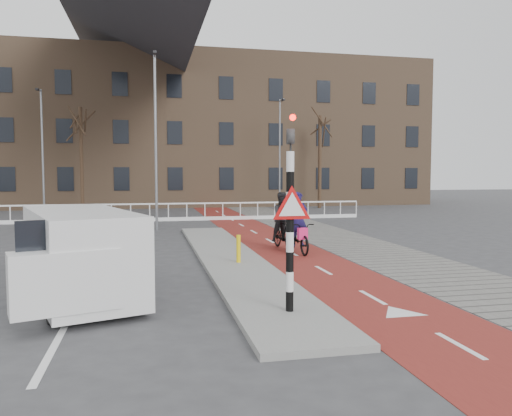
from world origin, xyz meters
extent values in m
plane|color=#38383A|center=(0.00, 0.00, 0.00)|extent=(120.00, 120.00, 0.00)
cube|color=maroon|center=(1.50, 10.00, 0.01)|extent=(2.50, 60.00, 0.01)
cube|color=slate|center=(4.30, 10.00, 0.01)|extent=(3.00, 60.00, 0.01)
cube|color=gray|center=(-0.70, 4.00, 0.06)|extent=(1.80, 16.00, 0.12)
cylinder|color=black|center=(-0.60, -2.00, 1.56)|extent=(0.14, 0.14, 2.88)
imported|color=black|center=(-0.60, -2.00, 3.40)|extent=(0.13, 0.16, 0.80)
cylinder|color=#FF0C05|center=(-0.60, -2.14, 3.58)|extent=(0.11, 0.02, 0.11)
cylinder|color=yellow|center=(-0.63, 3.05, 0.51)|extent=(0.12, 0.12, 0.77)
imported|color=black|center=(1.69, 4.93, 0.51)|extent=(0.76, 1.95, 1.01)
imported|color=#1B1449|center=(1.69, 4.93, 1.13)|extent=(0.66, 0.45, 1.75)
cube|color=#F32270|center=(1.67, 4.38, 0.71)|extent=(0.31, 0.20, 0.36)
imported|color=black|center=(1.43, 5.85, 0.56)|extent=(0.72, 1.87, 1.09)
imported|color=black|center=(1.43, 5.85, 1.11)|extent=(0.90, 0.74, 1.71)
cube|color=silver|center=(-4.46, 0.13, 0.99)|extent=(2.95, 4.63, 1.72)
cube|color=#1D791A|center=(-5.33, 0.13, 0.89)|extent=(0.86, 2.63, 0.55)
cube|color=#1D791A|center=(-3.59, 0.13, 0.89)|extent=(0.86, 2.63, 0.55)
cube|color=black|center=(-4.46, -1.67, 1.39)|extent=(1.49, 0.52, 0.90)
cylinder|color=black|center=(-4.71, -1.48, 0.30)|extent=(0.39, 0.64, 0.60)
cylinder|color=black|center=(-3.32, -1.04, 0.30)|extent=(0.39, 0.64, 0.60)
cylinder|color=black|center=(-5.60, 1.31, 0.30)|extent=(0.39, 0.64, 0.60)
cylinder|color=black|center=(-4.21, 1.75, 0.30)|extent=(0.39, 0.64, 0.60)
cube|color=silver|center=(-5.00, 17.00, 0.95)|extent=(28.00, 0.08, 0.08)
cube|color=silver|center=(-5.00, 17.00, 0.10)|extent=(28.00, 0.10, 0.20)
cube|color=#7F6047|center=(-3.00, 32.00, 6.00)|extent=(46.00, 10.00, 12.00)
cylinder|color=#302215|center=(-7.19, 22.98, 3.39)|extent=(0.22, 0.22, 6.79)
cylinder|color=#302215|center=(9.57, 25.09, 3.45)|extent=(0.27, 0.27, 6.89)
cylinder|color=slate|center=(-2.70, 12.76, 3.98)|extent=(0.12, 0.12, 7.95)
cylinder|color=slate|center=(-9.15, 21.17, 3.76)|extent=(0.12, 0.12, 7.52)
cylinder|color=slate|center=(6.18, 24.08, 3.91)|extent=(0.12, 0.12, 7.83)
camera|label=1|loc=(-3.08, -10.55, 2.61)|focal=35.00mm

